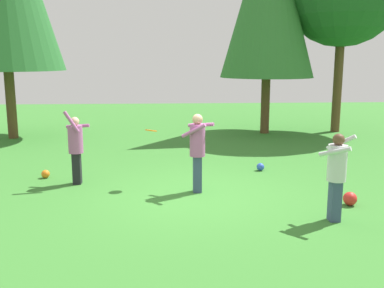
{
  "coord_description": "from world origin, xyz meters",
  "views": [
    {
      "loc": [
        -0.64,
        -9.32,
        2.93
      ],
      "look_at": [
        -0.05,
        0.4,
        1.05
      ],
      "focal_mm": 41.65,
      "sensor_mm": 36.0,
      "label": 1
    }
  ],
  "objects_px": {
    "person_thrower": "(76,144)",
    "person_bystander": "(337,170)",
    "frisbee": "(151,130)",
    "ball_red": "(350,199)",
    "ball_orange": "(46,174)",
    "ball_blue": "(260,167)",
    "person_catcher": "(197,146)"
  },
  "relations": [
    {
      "from": "ball_blue",
      "to": "frisbee",
      "type": "bearing_deg",
      "value": -156.05
    },
    {
      "from": "ball_blue",
      "to": "person_thrower",
      "type": "bearing_deg",
      "value": -168.15
    },
    {
      "from": "frisbee",
      "to": "ball_blue",
      "type": "height_order",
      "value": "frisbee"
    },
    {
      "from": "person_thrower",
      "to": "person_catcher",
      "type": "bearing_deg",
      "value": -7.1
    },
    {
      "from": "person_thrower",
      "to": "ball_blue",
      "type": "height_order",
      "value": "person_thrower"
    },
    {
      "from": "person_bystander",
      "to": "frisbee",
      "type": "bearing_deg",
      "value": 0.0
    },
    {
      "from": "person_thrower",
      "to": "frisbee",
      "type": "relative_size",
      "value": 4.62
    },
    {
      "from": "ball_blue",
      "to": "ball_red",
      "type": "relative_size",
      "value": 0.73
    },
    {
      "from": "ball_blue",
      "to": "ball_red",
      "type": "bearing_deg",
      "value": -67.46
    },
    {
      "from": "person_catcher",
      "to": "ball_orange",
      "type": "distance_m",
      "value": 4.05
    },
    {
      "from": "person_thrower",
      "to": "ball_red",
      "type": "height_order",
      "value": "person_thrower"
    },
    {
      "from": "person_bystander",
      "to": "frisbee",
      "type": "height_order",
      "value": "person_bystander"
    },
    {
      "from": "ball_orange",
      "to": "ball_red",
      "type": "relative_size",
      "value": 0.73
    },
    {
      "from": "person_catcher",
      "to": "person_bystander",
      "type": "xyz_separation_m",
      "value": [
        2.37,
        -1.94,
        -0.08
      ]
    },
    {
      "from": "person_thrower",
      "to": "frisbee",
      "type": "distance_m",
      "value": 1.83
    },
    {
      "from": "frisbee",
      "to": "ball_red",
      "type": "height_order",
      "value": "frisbee"
    },
    {
      "from": "person_thrower",
      "to": "ball_orange",
      "type": "bearing_deg",
      "value": 157.21
    },
    {
      "from": "frisbee",
      "to": "ball_red",
      "type": "bearing_deg",
      "value": -22.26
    },
    {
      "from": "person_thrower",
      "to": "person_catcher",
      "type": "distance_m",
      "value": 2.92
    },
    {
      "from": "person_thrower",
      "to": "frisbee",
      "type": "xyz_separation_m",
      "value": [
        1.77,
        -0.29,
        0.36
      ]
    },
    {
      "from": "person_catcher",
      "to": "frisbee",
      "type": "relative_size",
      "value": 4.58
    },
    {
      "from": "person_bystander",
      "to": "person_catcher",
      "type": "bearing_deg",
      "value": -3.22
    },
    {
      "from": "frisbee",
      "to": "ball_orange",
      "type": "bearing_deg",
      "value": 162.22
    },
    {
      "from": "ball_red",
      "to": "ball_orange",
      "type": "bearing_deg",
      "value": 159.49
    },
    {
      "from": "ball_orange",
      "to": "ball_blue",
      "type": "height_order",
      "value": "ball_orange"
    },
    {
      "from": "frisbee",
      "to": "ball_blue",
      "type": "relative_size",
      "value": 1.89
    },
    {
      "from": "person_thrower",
      "to": "ball_red",
      "type": "xyz_separation_m",
      "value": [
        5.81,
        -1.95,
        -0.81
      ]
    },
    {
      "from": "person_thrower",
      "to": "ball_orange",
      "type": "relative_size",
      "value": 8.63
    },
    {
      "from": "person_catcher",
      "to": "ball_red",
      "type": "distance_m",
      "value": 3.34
    },
    {
      "from": "ball_orange",
      "to": "ball_red",
      "type": "distance_m",
      "value": 7.15
    },
    {
      "from": "person_thrower",
      "to": "person_bystander",
      "type": "height_order",
      "value": "person_thrower"
    },
    {
      "from": "person_thrower",
      "to": "person_bystander",
      "type": "relative_size",
      "value": 1.09
    }
  ]
}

